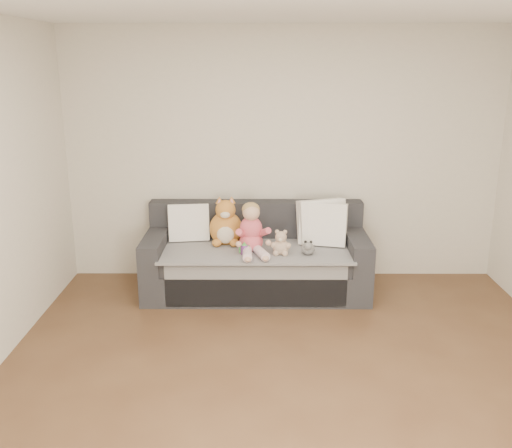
{
  "coord_description": "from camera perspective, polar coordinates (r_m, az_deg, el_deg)",
  "views": [
    {
      "loc": [
        -0.27,
        -3.35,
        2.27
      ],
      "look_at": [
        -0.28,
        1.87,
        0.75
      ],
      "focal_mm": 40.0,
      "sensor_mm": 36.0,
      "label": 1
    }
  ],
  "objects": [
    {
      "name": "sippy_cup",
      "position": [
        5.42,
        -1.17,
        -2.42
      ],
      "size": [
        0.11,
        0.09,
        0.12
      ],
      "rotation": [
        0.0,
        0.0,
        0.36
      ],
      "color": "#7C3694",
      "rests_on": "sofa"
    },
    {
      "name": "cushion_left",
      "position": [
        5.86,
        -6.75,
        0.17
      ],
      "size": [
        0.43,
        0.24,
        0.39
      ],
      "rotation": [
        0.0,
        0.0,
        0.15
      ],
      "color": "white",
      "rests_on": "sofa"
    },
    {
      "name": "sofa",
      "position": [
        5.76,
        0.01,
        -3.68
      ],
      "size": [
        2.2,
        0.94,
        0.85
      ],
      "color": "#242529",
      "rests_on": "ground"
    },
    {
      "name": "room_shell",
      "position": [
        3.91,
        4.07,
        1.8
      ],
      "size": [
        5.0,
        5.0,
        5.0
      ],
      "color": "brown",
      "rests_on": "ground"
    },
    {
      "name": "teddy_bear",
      "position": [
        5.42,
        2.5,
        -2.06
      ],
      "size": [
        0.2,
        0.15,
        0.25
      ],
      "rotation": [
        0.0,
        0.0,
        -0.12
      ],
      "color": "tan",
      "rests_on": "sofa"
    },
    {
      "name": "cushion_right_back",
      "position": [
        5.78,
        6.56,
        0.28
      ],
      "size": [
        0.52,
        0.34,
        0.45
      ],
      "rotation": [
        0.0,
        0.0,
        0.29
      ],
      "color": "white",
      "rests_on": "sofa"
    },
    {
      "name": "plush_cow",
      "position": [
        5.44,
        5.22,
        -2.41
      ],
      "size": [
        0.13,
        0.2,
        0.16
      ],
      "rotation": [
        0.0,
        0.0,
        -0.07
      ],
      "color": "white",
      "rests_on": "sofa"
    },
    {
      "name": "toddler",
      "position": [
        5.46,
        -0.44,
        -0.75
      ],
      "size": [
        0.34,
        0.5,
        0.49
      ],
      "rotation": [
        0.0,
        0.0,
        0.16
      ],
      "color": "#C14467",
      "rests_on": "sofa"
    },
    {
      "name": "plush_cat",
      "position": [
        5.73,
        -3.01,
        -0.16
      ],
      "size": [
        0.4,
        0.35,
        0.51
      ],
      "rotation": [
        0.0,
        0.0,
        0.01
      ],
      "color": "#C6722C",
      "rests_on": "sofa"
    },
    {
      "name": "cushion_right_front",
      "position": [
        5.71,
        6.73,
        -0.01
      ],
      "size": [
        0.5,
        0.31,
        0.44
      ],
      "rotation": [
        0.0,
        0.0,
        -0.23
      ],
      "color": "white",
      "rests_on": "sofa"
    }
  ]
}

